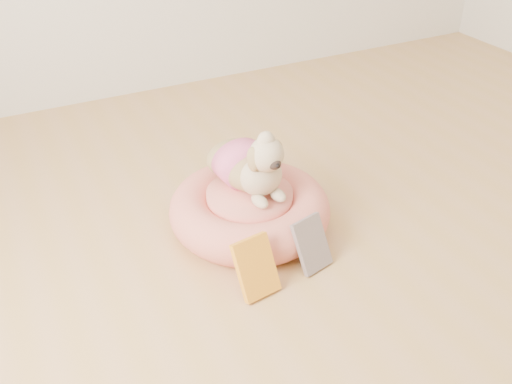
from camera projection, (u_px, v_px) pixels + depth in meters
name	position (u px, v px, depth m)	size (l,w,h in m)	color
floor	(497.00, 372.00, 1.52)	(4.50, 4.50, 0.00)	tan
pet_bed	(250.00, 209.00, 2.04)	(0.57, 0.57, 0.15)	#D97655
dog	(250.00, 154.00, 1.95)	(0.25, 0.36, 0.27)	brown
book_yellow	(256.00, 267.00, 1.74)	(0.12, 0.02, 0.19)	yellow
book_white	(312.00, 244.00, 1.85)	(0.12, 0.02, 0.18)	silver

